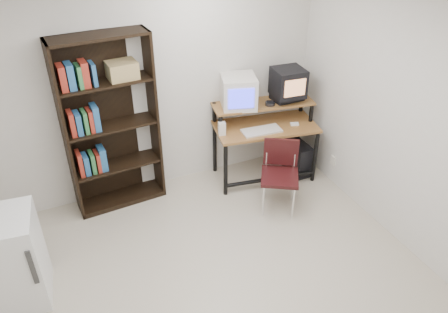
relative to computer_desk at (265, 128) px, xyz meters
name	(u,v)px	position (x,y,z in m)	size (l,w,h in m)	color
floor	(225,296)	(-1.25, -1.62, -0.70)	(4.00, 4.00, 0.01)	#BFB39E
ceiling	(226,7)	(-1.25, -1.62, 1.91)	(4.00, 4.00, 0.01)	white
back_wall	(153,87)	(-1.25, 0.38, 0.61)	(4.00, 0.01, 2.60)	beige
right_wall	(423,130)	(0.75, -1.62, 0.61)	(0.01, 4.00, 2.60)	beige
computer_desk	(265,128)	(0.00, 0.00, 0.00)	(1.32, 0.80, 0.98)	olive
crt_monitor	(238,92)	(-0.29, 0.16, 0.47)	(0.49, 0.49, 0.38)	beige
vcr	(287,97)	(0.33, 0.07, 0.32)	(0.36, 0.26, 0.08)	black
crt_tv	(288,82)	(0.31, 0.04, 0.53)	(0.38, 0.38, 0.34)	black
cd_spindle	(270,104)	(0.06, 0.01, 0.30)	(0.12, 0.12, 0.05)	#26262B
keyboard	(261,131)	(-0.12, -0.13, 0.05)	(0.47, 0.21, 0.04)	beige
mousepad	(294,126)	(0.31, -0.16, 0.03)	(0.22, 0.18, 0.01)	black
mouse	(295,124)	(0.33, -0.15, 0.05)	(0.10, 0.06, 0.03)	white
desk_speaker	(222,129)	(-0.58, -0.01, 0.11)	(0.08, 0.07, 0.17)	beige
pc_tower	(297,157)	(0.45, -0.10, -0.48)	(0.20, 0.45, 0.42)	black
school_chair	(280,169)	(-0.13, -0.63, -0.18)	(0.56, 0.56, 0.82)	black
bookshelf	(110,124)	(-1.81, 0.24, 0.33)	(1.03, 0.41, 2.01)	black
mini_fridge	(10,260)	(-2.97, -0.86, -0.24)	(0.58, 0.60, 0.91)	silver
wall_outlet	(333,160)	(0.73, -0.47, -0.39)	(0.02, 0.08, 0.12)	beige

